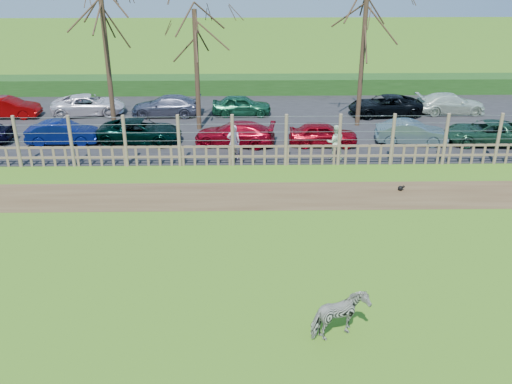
{
  "coord_description": "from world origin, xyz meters",
  "views": [
    {
      "loc": [
        0.66,
        -17.2,
        10.07
      ],
      "look_at": [
        1.0,
        2.5,
        1.1
      ],
      "focal_mm": 40.0,
      "sensor_mm": 36.0,
      "label": 1
    }
  ],
  "objects_px": {
    "visitor_a": "(234,142)",
    "car_8": "(89,105)",
    "tree_left": "(104,30)",
    "tree_right": "(364,32)",
    "car_9": "(166,106)",
    "car_1": "(63,133)",
    "car_10": "(241,105)",
    "zebra": "(340,316)",
    "tree_mid": "(196,41)",
    "crow": "(401,188)",
    "visitor_b": "(335,142)",
    "car_13": "(451,104)",
    "car_3": "(235,134)",
    "car_12": "(385,105)",
    "car_7": "(8,107)",
    "car_5": "(411,132)",
    "car_6": "(487,133)",
    "car_2": "(140,131)",
    "car_4": "(323,134)"
  },
  "relations": [
    {
      "from": "car_7",
      "to": "car_9",
      "type": "height_order",
      "value": "same"
    },
    {
      "from": "crow",
      "to": "car_10",
      "type": "bearing_deg",
      "value": 121.66
    },
    {
      "from": "car_7",
      "to": "tree_mid",
      "type": "bearing_deg",
      "value": -102.0
    },
    {
      "from": "tree_right",
      "to": "car_8",
      "type": "height_order",
      "value": "tree_right"
    },
    {
      "from": "tree_mid",
      "to": "car_8",
      "type": "xyz_separation_m",
      "value": [
        -6.86,
        2.89,
        -4.23
      ]
    },
    {
      "from": "car_9",
      "to": "car_1",
      "type": "bearing_deg",
      "value": -43.05
    },
    {
      "from": "car_2",
      "to": "car_3",
      "type": "distance_m",
      "value": 4.98
    },
    {
      "from": "car_10",
      "to": "car_13",
      "type": "relative_size",
      "value": 0.85
    },
    {
      "from": "tree_mid",
      "to": "car_9",
      "type": "relative_size",
      "value": 1.65
    },
    {
      "from": "tree_left",
      "to": "tree_right",
      "type": "bearing_deg",
      "value": 6.34
    },
    {
      "from": "zebra",
      "to": "car_2",
      "type": "height_order",
      "value": "zebra"
    },
    {
      "from": "tree_right",
      "to": "car_10",
      "type": "xyz_separation_m",
      "value": [
        -6.64,
        2.11,
        -4.6
      ]
    },
    {
      "from": "crow",
      "to": "car_6",
      "type": "bearing_deg",
      "value": 44.58
    },
    {
      "from": "visitor_a",
      "to": "car_8",
      "type": "xyz_separation_m",
      "value": [
        -8.89,
        7.66,
        -0.26
      ]
    },
    {
      "from": "car_12",
      "to": "car_6",
      "type": "bearing_deg",
      "value": 33.75
    },
    {
      "from": "tree_left",
      "to": "car_12",
      "type": "relative_size",
      "value": 1.82
    },
    {
      "from": "car_6",
      "to": "visitor_b",
      "type": "bearing_deg",
      "value": -70.93
    },
    {
      "from": "car_4",
      "to": "car_13",
      "type": "height_order",
      "value": "same"
    },
    {
      "from": "tree_mid",
      "to": "car_5",
      "type": "bearing_deg",
      "value": -13.37
    },
    {
      "from": "visitor_a",
      "to": "car_4",
      "type": "bearing_deg",
      "value": -163.44
    },
    {
      "from": "tree_left",
      "to": "car_8",
      "type": "relative_size",
      "value": 1.82
    },
    {
      "from": "car_1",
      "to": "car_9",
      "type": "relative_size",
      "value": 0.88
    },
    {
      "from": "visitor_a",
      "to": "car_8",
      "type": "relative_size",
      "value": 0.4
    },
    {
      "from": "car_5",
      "to": "car_13",
      "type": "bearing_deg",
      "value": -29.1
    },
    {
      "from": "car_7",
      "to": "car_1",
      "type": "bearing_deg",
      "value": -136.32
    },
    {
      "from": "tree_left",
      "to": "visitor_a",
      "type": "height_order",
      "value": "tree_left"
    },
    {
      "from": "car_9",
      "to": "car_5",
      "type": "bearing_deg",
      "value": 69.28
    },
    {
      "from": "tree_right",
      "to": "visitor_a",
      "type": "bearing_deg",
      "value": -142.87
    },
    {
      "from": "crow",
      "to": "car_9",
      "type": "bearing_deg",
      "value": 135.74
    },
    {
      "from": "tree_mid",
      "to": "tree_right",
      "type": "relative_size",
      "value": 0.93
    },
    {
      "from": "zebra",
      "to": "car_2",
      "type": "bearing_deg",
      "value": -0.45
    },
    {
      "from": "car_7",
      "to": "car_9",
      "type": "bearing_deg",
      "value": -89.16
    },
    {
      "from": "car_10",
      "to": "zebra",
      "type": "bearing_deg",
      "value": -172.8
    },
    {
      "from": "visitor_a",
      "to": "car_2",
      "type": "distance_m",
      "value": 5.57
    },
    {
      "from": "car_12",
      "to": "crow",
      "type": "bearing_deg",
      "value": -14.04
    },
    {
      "from": "zebra",
      "to": "car_10",
      "type": "height_order",
      "value": "zebra"
    },
    {
      "from": "car_3",
      "to": "car_12",
      "type": "height_order",
      "value": "same"
    },
    {
      "from": "zebra",
      "to": "car_9",
      "type": "bearing_deg",
      "value": -7.82
    },
    {
      "from": "car_3",
      "to": "car_9",
      "type": "height_order",
      "value": "same"
    },
    {
      "from": "crow",
      "to": "car_2",
      "type": "relative_size",
      "value": 0.07
    },
    {
      "from": "tree_mid",
      "to": "crow",
      "type": "bearing_deg",
      "value": -42.74
    },
    {
      "from": "car_5",
      "to": "visitor_b",
      "type": "bearing_deg",
      "value": 123.44
    },
    {
      "from": "car_1",
      "to": "car_5",
      "type": "distance_m",
      "value": 18.09
    },
    {
      "from": "visitor_b",
      "to": "car_1",
      "type": "height_order",
      "value": "visitor_b"
    },
    {
      "from": "zebra",
      "to": "car_7",
      "type": "distance_m",
      "value": 26.42
    },
    {
      "from": "visitor_b",
      "to": "car_2",
      "type": "distance_m",
      "value": 10.19
    },
    {
      "from": "car_7",
      "to": "crow",
      "type": "bearing_deg",
      "value": -118.1
    },
    {
      "from": "car_3",
      "to": "car_8",
      "type": "height_order",
      "value": "same"
    },
    {
      "from": "car_9",
      "to": "car_13",
      "type": "bearing_deg",
      "value": 91.32
    },
    {
      "from": "visitor_a",
      "to": "car_10",
      "type": "relative_size",
      "value": 0.49
    }
  ]
}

